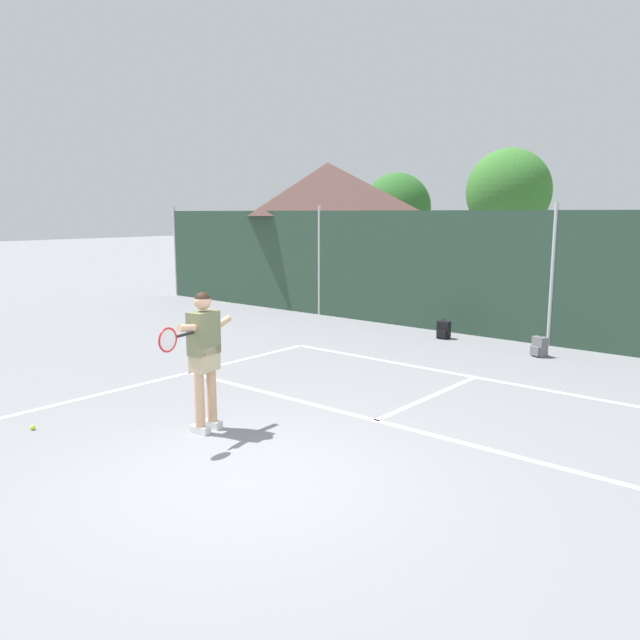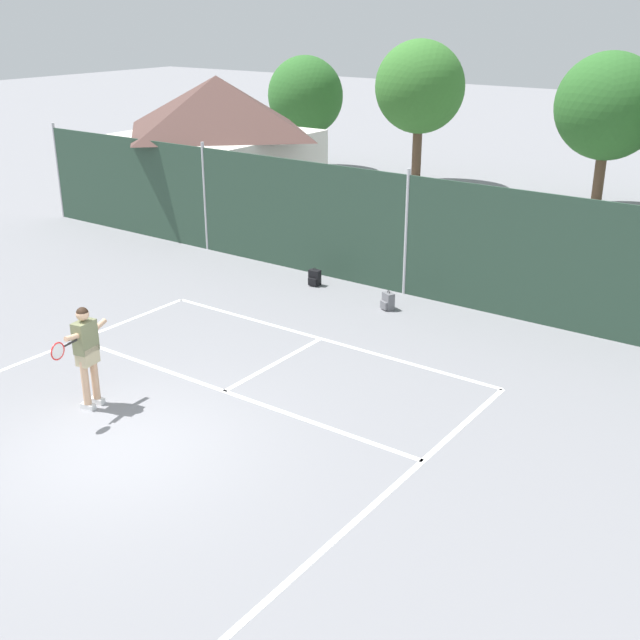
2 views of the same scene
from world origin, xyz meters
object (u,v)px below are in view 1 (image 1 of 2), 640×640
at_px(tennis_player, 204,349).
at_px(tennis_ball, 33,428).
at_px(backpack_black, 444,330).
at_px(backpack_grey, 539,347).

bearing_deg(tennis_player, tennis_ball, -140.85).
bearing_deg(tennis_ball, backpack_black, 82.60).
relative_size(backpack_black, backpack_grey, 1.00).
distance_m(tennis_ball, backpack_black, 9.05).
distance_m(backpack_black, backpack_grey, 2.40).
bearing_deg(backpack_grey, backpack_black, 170.73).
height_order(tennis_player, backpack_grey, tennis_player).
bearing_deg(backpack_grey, tennis_ball, -112.38).
xyz_separation_m(tennis_player, tennis_ball, (-1.80, -1.46, -1.08)).
height_order(tennis_player, backpack_black, tennis_player).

